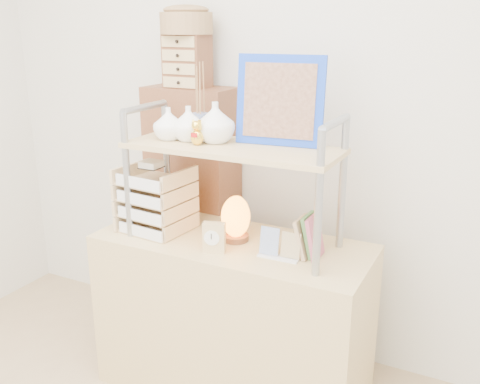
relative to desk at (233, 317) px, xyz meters
The scene contains 10 objects.
room_shell 1.55m from the desk, 90.00° to the right, with size 3.42×3.41×2.61m.
desk is the anchor object (origin of this frame).
cabinet 0.64m from the desk, 138.96° to the left, with size 0.45×0.24×1.35m, color brown.
hutch 0.83m from the desk, 161.10° to the left, with size 0.90×0.34×0.78m.
letter_tray 0.63m from the desk, behind, with size 0.29×0.27×0.33m.
salt_lamp 0.48m from the desk, 55.43° to the left, with size 0.13×0.12×0.20m.
desk_clock 0.46m from the desk, 94.46° to the right, with size 0.10×0.06×0.13m.
postcard_stand 0.49m from the desk, 16.36° to the right, with size 0.17×0.05×0.12m.
drawer_chest 1.23m from the desk, 140.70° to the left, with size 0.20×0.16×0.25m.
woven_basket 1.39m from the desk, 140.53° to the left, with size 0.25×0.25×0.10m, color brown.
Camera 1 is at (1.00, -0.70, 1.65)m, focal length 40.00 mm.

